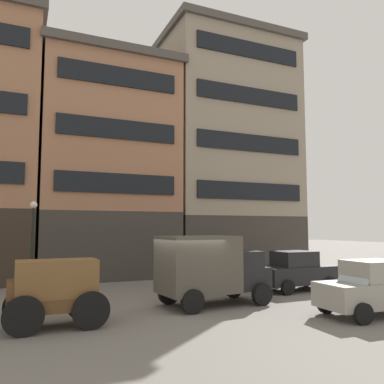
{
  "coord_description": "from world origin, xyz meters",
  "views": [
    {
      "loc": [
        -5.57,
        -13.44,
        2.95
      ],
      "look_at": [
        1.28,
        2.22,
        4.5
      ],
      "focal_mm": 36.47,
      "sensor_mm": 36.0,
      "label": 1
    }
  ],
  "objects_px": {
    "sedan_dark": "(296,271)",
    "pedestrian_officer": "(200,268)",
    "sedan_light": "(372,288)",
    "cargo_wagon": "(55,288)",
    "delivery_truck_near": "(211,267)",
    "fire_hydrant_curbside": "(200,276)",
    "streetlamp_curbside": "(33,233)"
  },
  "relations": [
    {
      "from": "sedan_dark",
      "to": "pedestrian_officer",
      "type": "distance_m",
      "value": 4.59
    },
    {
      "from": "sedan_dark",
      "to": "sedan_light",
      "type": "bearing_deg",
      "value": -101.11
    },
    {
      "from": "sedan_light",
      "to": "pedestrian_officer",
      "type": "xyz_separation_m",
      "value": [
        -2.84,
        7.71,
        0.07
      ]
    },
    {
      "from": "sedan_dark",
      "to": "sedan_light",
      "type": "relative_size",
      "value": 0.98
    },
    {
      "from": "cargo_wagon",
      "to": "delivery_truck_near",
      "type": "bearing_deg",
      "value": 10.98
    },
    {
      "from": "sedan_dark",
      "to": "cargo_wagon",
      "type": "bearing_deg",
      "value": -166.52
    },
    {
      "from": "pedestrian_officer",
      "to": "cargo_wagon",
      "type": "bearing_deg",
      "value": -144.25
    },
    {
      "from": "pedestrian_officer",
      "to": "sedan_dark",
      "type": "bearing_deg",
      "value": -32.51
    },
    {
      "from": "fire_hydrant_curbside",
      "to": "cargo_wagon",
      "type": "bearing_deg",
      "value": -140.21
    },
    {
      "from": "pedestrian_officer",
      "to": "streetlamp_curbside",
      "type": "relative_size",
      "value": 0.44
    },
    {
      "from": "pedestrian_officer",
      "to": "delivery_truck_near",
      "type": "bearing_deg",
      "value": -108.57
    },
    {
      "from": "sedan_dark",
      "to": "sedan_light",
      "type": "height_order",
      "value": "same"
    },
    {
      "from": "delivery_truck_near",
      "to": "sedan_light",
      "type": "height_order",
      "value": "delivery_truck_near"
    },
    {
      "from": "fire_hydrant_curbside",
      "to": "pedestrian_officer",
      "type": "bearing_deg",
      "value": -115.12
    },
    {
      "from": "sedan_dark",
      "to": "fire_hydrant_curbside",
      "type": "bearing_deg",
      "value": 130.78
    },
    {
      "from": "delivery_truck_near",
      "to": "streetlamp_curbside",
      "type": "xyz_separation_m",
      "value": [
        -6.22,
        5.54,
        1.25
      ]
    },
    {
      "from": "sedan_light",
      "to": "fire_hydrant_curbside",
      "type": "relative_size",
      "value": 4.56
    },
    {
      "from": "pedestrian_officer",
      "to": "streetlamp_curbside",
      "type": "xyz_separation_m",
      "value": [
        -7.56,
        1.56,
        1.69
      ]
    },
    {
      "from": "sedan_dark",
      "to": "pedestrian_officer",
      "type": "height_order",
      "value": "sedan_dark"
    },
    {
      "from": "sedan_light",
      "to": "streetlamp_curbside",
      "type": "bearing_deg",
      "value": 138.29
    },
    {
      "from": "sedan_dark",
      "to": "fire_hydrant_curbside",
      "type": "relative_size",
      "value": 4.48
    },
    {
      "from": "sedan_dark",
      "to": "streetlamp_curbside",
      "type": "height_order",
      "value": "streetlamp_curbside"
    },
    {
      "from": "cargo_wagon",
      "to": "streetlamp_curbside",
      "type": "height_order",
      "value": "streetlamp_curbside"
    },
    {
      "from": "delivery_truck_near",
      "to": "streetlamp_curbside",
      "type": "relative_size",
      "value": 1.09
    },
    {
      "from": "cargo_wagon",
      "to": "sedan_light",
      "type": "bearing_deg",
      "value": -14.78
    },
    {
      "from": "cargo_wagon",
      "to": "sedan_dark",
      "type": "bearing_deg",
      "value": 13.48
    },
    {
      "from": "streetlamp_curbside",
      "to": "delivery_truck_near",
      "type": "bearing_deg",
      "value": -41.69
    },
    {
      "from": "pedestrian_officer",
      "to": "fire_hydrant_curbside",
      "type": "relative_size",
      "value": 2.16
    },
    {
      "from": "cargo_wagon",
      "to": "fire_hydrant_curbside",
      "type": "height_order",
      "value": "cargo_wagon"
    },
    {
      "from": "delivery_truck_near",
      "to": "pedestrian_officer",
      "type": "distance_m",
      "value": 4.22
    },
    {
      "from": "delivery_truck_near",
      "to": "streetlamp_curbside",
      "type": "distance_m",
      "value": 8.42
    },
    {
      "from": "cargo_wagon",
      "to": "streetlamp_curbside",
      "type": "bearing_deg",
      "value": 94.18
    }
  ]
}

